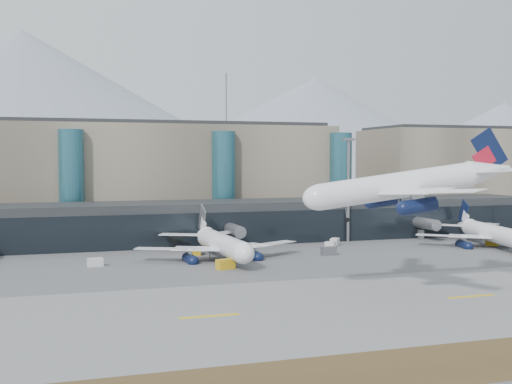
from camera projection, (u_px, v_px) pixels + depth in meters
ground at (309, 286)px, 103.87m from camera, size 900.00×900.00×0.00m
runway_strip at (349, 306)px, 89.58m from camera, size 400.00×40.00×0.04m
dirt_verge at (456, 359)px, 65.76m from camera, size 400.00×14.00×0.03m
runway_markings at (349, 306)px, 89.58m from camera, size 128.00×1.00×0.02m
concourse at (221, 222)px, 158.61m from camera, size 170.00×27.00×10.00m
terminal_main at (107, 177)px, 181.33m from camera, size 130.00×30.00×31.00m
terminal_east at (469, 174)px, 217.23m from camera, size 70.00×30.00×31.00m
teal_towers at (150, 183)px, 169.17m from camera, size 116.40×19.40×46.00m
mountain_ridge at (133, 124)px, 468.30m from camera, size 910.00×400.00×110.00m
lightmast_mid at (348, 184)px, 157.82m from camera, size 3.00×1.20×25.60m
hero_jet at (418, 177)px, 97.00m from camera, size 34.60×34.70×11.25m
jet_parked_mid at (218, 237)px, 132.49m from camera, size 36.43×35.49×11.74m
jet_parked_right at (485, 227)px, 151.99m from camera, size 35.02×35.81×11.53m
veh_a at (95, 262)px, 122.34m from camera, size 3.02×1.98×1.59m
veh_b at (196, 251)px, 136.91m from camera, size 2.18×3.13×1.68m
veh_c at (329, 251)px, 136.81m from camera, size 3.21×1.77×1.75m
veh_d at (335, 242)px, 151.31m from camera, size 3.20×3.46×1.77m
veh_e at (492, 242)px, 151.41m from camera, size 3.14×2.53×1.56m
veh_g at (330, 245)px, 148.35m from camera, size 2.53×2.64×1.35m
veh_h at (225, 264)px, 119.35m from camera, size 3.69×2.58×1.85m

